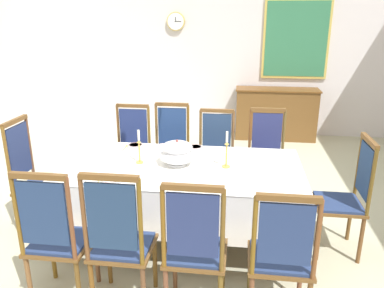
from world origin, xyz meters
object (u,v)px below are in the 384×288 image
object	(u,v)px
chair_north_d	(266,155)
framed_painting	(296,39)
chair_north_a	(132,149)
dining_table	(182,173)
chair_south_a	(56,236)
candlestick_west	(139,150)
chair_south_b	(120,240)
spoon_secondary	(99,180)
chair_head_east	(347,195)
bowl_near_right	(111,181)
chair_south_c	(195,247)
spoon_primary	(126,146)
chair_north_b	(171,150)
sideboard	(276,114)
soup_tureen	(177,153)
chair_south_d	(281,255)
candlestick_east	(226,153)
mounted_clock	(176,21)
bowl_far_right	(164,147)
bowl_far_left	(195,148)
bowl_near_left	(135,146)
chair_head_west	(34,176)
chair_north_c	(216,154)

from	to	relation	value
chair_north_d	framed_painting	bearing A→B (deg)	-101.90
chair_north_a	framed_painting	xyz separation A→B (m)	(2.20, 2.77, 1.17)
dining_table	chair_north_a	distance (m)	1.27
chair_south_a	candlestick_west	distance (m)	1.11
chair_south_b	spoon_secondary	size ratio (longest dim) A/B	6.39
chair_head_east	bowl_near_right	xyz separation A→B (m)	(-2.02, -0.47, 0.23)
chair_south_c	spoon_primary	size ratio (longest dim) A/B	6.15
chair_north_d	framed_painting	distance (m)	3.06
chair_north_b	candlestick_west	distance (m)	1.05
spoon_secondary	sideboard	size ratio (longest dim) A/B	0.12
chair_north_a	spoon_primary	bearing A→B (deg)	101.50
soup_tureen	chair_south_c	bearing A→B (deg)	-73.62
chair_south_d	framed_painting	distance (m)	4.91
candlestick_east	spoon_secondary	xyz separation A→B (m)	(-1.05, -0.45, -0.13)
mounted_clock	bowl_far_right	bearing A→B (deg)	-82.46
bowl_far_left	bowl_near_left	bearing A→B (deg)	-176.96
candlestick_west	candlestick_east	world-z (taller)	candlestick_east
chair_north_a	mounted_clock	xyz separation A→B (m)	(0.09, 2.76, 1.46)
chair_head_east	chair_head_west	bearing A→B (deg)	90.00
chair_head_east	sideboard	distance (m)	3.52
chair_south_b	chair_north_a	bearing A→B (deg)	103.79
chair_north_d	chair_head_west	distance (m)	2.53
bowl_far_left	framed_painting	xyz separation A→B (m)	(1.35, 3.30, 0.93)
bowl_near_left	framed_painting	distance (m)	3.99
dining_table	chair_head_east	bearing A→B (deg)	0.00
framed_painting	candlestick_west	bearing A→B (deg)	-115.91
chair_head_east	candlestick_east	xyz separation A→B (m)	(-1.09, 0.00, 0.35)
mounted_clock	bowl_near_left	bearing A→B (deg)	-87.72
dining_table	chair_north_a	size ratio (longest dim) A/B	2.00
chair_north_a	chair_head_east	size ratio (longest dim) A/B	0.99
dining_table	chair_north_c	xyz separation A→B (m)	(0.24, 0.98, -0.15)
chair_north_a	chair_north_c	world-z (taller)	chair_north_a
bowl_near_right	framed_painting	xyz separation A→B (m)	(1.94, 4.23, 0.93)
chair_north_b	candlestick_east	bearing A→B (deg)	125.60
chair_north_b	chair_north_c	xyz separation A→B (m)	(0.54, -0.00, -0.02)
dining_table	chair_south_d	size ratio (longest dim) A/B	2.06
chair_south_d	spoon_secondary	xyz separation A→B (m)	(-1.47, 0.53, 0.23)
dining_table	chair_north_c	bearing A→B (deg)	76.16
dining_table	spoon_primary	size ratio (longest dim) A/B	12.27
chair_north_a	framed_painting	world-z (taller)	framed_painting
chair_south_d	spoon_secondary	size ratio (longest dim) A/B	5.98
chair_north_d	chair_south_b	bearing A→B (deg)	60.14
chair_south_d	spoon_secondary	distance (m)	1.58
soup_tureen	chair_north_d	bearing A→B (deg)	48.22
bowl_near_left	sideboard	world-z (taller)	sideboard
chair_head_east	soup_tureen	distance (m)	1.58
chair_south_b	bowl_far_left	size ratio (longest dim) A/B	7.36
soup_tureen	bowl_near_right	bearing A→B (deg)	-135.10
chair_north_a	sideboard	distance (m)	3.16
chair_south_a	chair_north_c	bearing A→B (deg)	62.48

